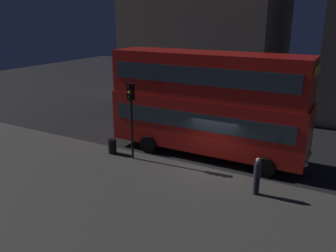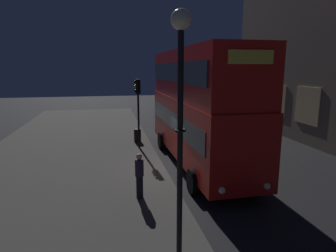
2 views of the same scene
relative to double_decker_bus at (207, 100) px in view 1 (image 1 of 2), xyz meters
The scene contains 7 objects.
ground_plane 3.64m from the double_decker_bus, 54.01° to the right, with size 80.00×80.00×0.00m, color #232326.
sidewalk_slab 7.48m from the double_decker_bus, 81.32° to the right, with size 44.00×9.73×0.12m, color #4C4944.
building_with_clock 14.97m from the double_decker_bus, 113.68° to the left, with size 13.00×9.71×17.48m.
double_decker_bus is the anchor object (origin of this frame).
traffic_light_near_kerb 4.14m from the double_decker_bus, 139.24° to the right, with size 0.34×0.38×4.14m.
pedestrian 5.61m from the double_decker_bus, 41.25° to the right, with size 0.32×0.32×1.71m.
litter_bin 5.91m from the double_decker_bus, 150.08° to the right, with size 0.46×0.46×0.85m, color black.
Camera 1 is at (6.17, -15.86, 7.56)m, focal length 37.30 mm.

